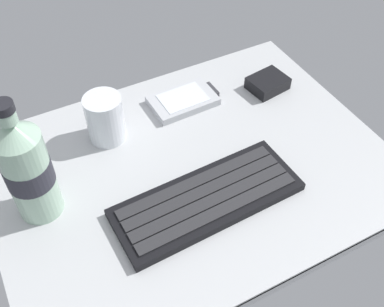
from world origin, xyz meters
The scene contains 6 objects.
ground_plane centered at (0.00, -0.23, -0.99)cm, with size 64.00×48.00×2.80cm.
keyboard centered at (-1.43, -7.63, 0.81)cm, with size 29.37×12.01×1.70cm.
handheld_device centered at (5.91, 14.54, 0.73)cm, with size 12.94×7.90×1.50cm.
juice_cup centered at (-9.70, 12.86, 3.91)cm, with size 6.40×6.40×8.50cm.
water_bottle centered at (-23.99, 3.17, 9.01)cm, with size 6.73×6.73×20.80cm.
charger_block centered at (22.18, 10.96, 1.20)cm, with size 7.00×5.60×2.40cm, color black.
Camera 1 is at (-23.35, -44.30, 57.06)cm, focal length 43.32 mm.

